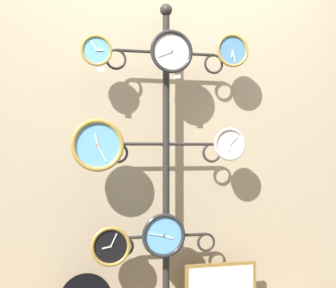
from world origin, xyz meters
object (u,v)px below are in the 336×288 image
at_px(display_stand, 166,207).
at_px(picture_frame, 221,288).
at_px(clock_middle_left, 98,145).
at_px(clock_bottom_left, 111,246).
at_px(clock_bottom_center, 164,235).
at_px(clock_top_left, 96,51).
at_px(clock_top_right, 232,51).
at_px(clock_middle_right, 229,144).
at_px(clock_top_center, 171,52).

xyz_separation_m(display_stand, picture_frame, (0.35, -0.03, -0.52)).
distance_m(clock_middle_left, clock_bottom_left, 0.60).
relative_size(clock_middle_left, clock_bottom_center, 1.15).
xyz_separation_m(clock_top_left, clock_bottom_center, (0.40, -0.02, -1.11)).
bearing_deg(clock_middle_left, clock_top_right, 2.94).
bearing_deg(clock_top_right, clock_middle_right, -138.01).
xyz_separation_m(clock_bottom_left, clock_bottom_center, (0.32, -0.01, 0.05)).
bearing_deg(clock_top_center, clock_middle_right, 1.49).
distance_m(display_stand, clock_bottom_left, 0.43).
bearing_deg(picture_frame, clock_top_right, -31.21).
height_order(clock_middle_left, clock_middle_right, clock_middle_left).
distance_m(clock_top_center, clock_middle_left, 0.72).
xyz_separation_m(clock_middle_left, clock_bottom_center, (0.40, 0.02, -0.55)).
bearing_deg(clock_top_right, clock_middle_left, -177.06).
relative_size(clock_middle_left, picture_frame, 0.65).
xyz_separation_m(clock_top_right, picture_frame, (-0.06, 0.04, -1.52)).
height_order(clock_top_center, picture_frame, clock_top_center).
bearing_deg(clock_middle_right, clock_bottom_center, 179.84).
distance_m(clock_top_right, clock_middle_left, 1.05).
relative_size(clock_top_right, clock_bottom_center, 0.80).
bearing_deg(clock_top_center, clock_bottom_center, 166.63).
xyz_separation_m(clock_middle_left, clock_middle_right, (0.83, 0.02, 0.01)).
bearing_deg(picture_frame, clock_bottom_left, -175.77).
xyz_separation_m(clock_top_right, clock_bottom_center, (-0.46, -0.03, -1.15)).
bearing_deg(clock_bottom_left, clock_bottom_center, -2.35).
relative_size(clock_top_right, clock_middle_left, 0.69).
distance_m(display_stand, clock_top_right, 1.08).
bearing_deg(clock_top_center, picture_frame, 12.47).
xyz_separation_m(clock_top_center, clock_bottom_left, (-0.37, 0.02, -1.17)).
height_order(clock_middle_right, clock_bottom_center, clock_middle_right).
bearing_deg(clock_bottom_center, clock_top_left, 177.20).
height_order(clock_middle_right, clock_bottom_left, clock_middle_right).
relative_size(display_stand, clock_top_left, 10.81).
bearing_deg(picture_frame, clock_top_center, -167.53).
xyz_separation_m(clock_middle_right, clock_bottom_left, (-0.75, 0.01, -0.61)).
xyz_separation_m(display_stand, clock_top_right, (0.42, -0.07, 1.00)).
bearing_deg(clock_bottom_center, display_stand, 67.90).
height_order(clock_top_left, clock_top_right, clock_top_right).
relative_size(clock_top_left, clock_top_right, 0.87).
bearing_deg(clock_middle_right, clock_top_right, 41.99).
bearing_deg(clock_bottom_center, clock_middle_right, -0.16).
distance_m(clock_top_left, clock_bottom_center, 1.18).
height_order(clock_bottom_left, picture_frame, clock_bottom_left).
height_order(display_stand, clock_top_right, display_stand).
bearing_deg(clock_middle_left, clock_bottom_left, 20.39).
bearing_deg(clock_bottom_left, clock_top_left, 175.49).
height_order(clock_top_right, clock_middle_left, clock_top_right).
distance_m(clock_top_left, picture_frame, 1.67).
distance_m(clock_middle_left, clock_bottom_center, 0.68).
distance_m(clock_top_right, clock_bottom_left, 1.43).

